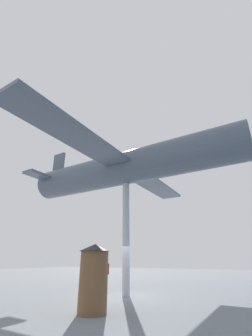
{
  "coord_description": "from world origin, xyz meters",
  "views": [
    {
      "loc": [
        11.94,
        6.2,
        1.8
      ],
      "look_at": [
        0.0,
        0.0,
        7.31
      ],
      "focal_mm": 24.0,
      "sensor_mm": 36.0,
      "label": 1
    }
  ],
  "objects": [
    {
      "name": "ground_plane",
      "position": [
        0.0,
        0.0,
        0.0
      ],
      "size": [
        80.0,
        80.0,
        0.0
      ],
      "primitive_type": "plane",
      "color": "gray"
    },
    {
      "name": "support_pylon_central",
      "position": [
        0.0,
        0.0,
        3.12
      ],
      "size": [
        0.41,
        0.41,
        6.24
      ],
      "color": "#B7B7BC",
      "rests_on": "ground_plane"
    },
    {
      "name": "suspended_airplane",
      "position": [
        0.02,
        0.36,
        7.32
      ],
      "size": [
        16.96,
        16.29,
        3.64
      ],
      "rotation": [
        0.0,
        0.0,
        -0.06
      ],
      "color": "#4C5666",
      "rests_on": "support_pylon_central"
    },
    {
      "name": "info_kiosk",
      "position": [
        4.24,
        0.84,
        1.22
      ],
      "size": [
        1.21,
        1.21,
        2.37
      ],
      "color": "brown",
      "rests_on": "ground_plane"
    },
    {
      "name": "visitor_person",
      "position": [
        -2.08,
        -2.62,
        1.08
      ],
      "size": [
        0.45,
        0.36,
        1.84
      ],
      "rotation": [
        0.0,
        0.0,
        5.88
      ],
      "color": "#383842",
      "rests_on": "ground_plane"
    }
  ]
}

